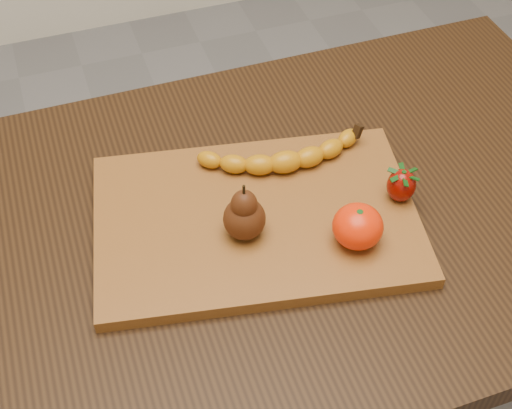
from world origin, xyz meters
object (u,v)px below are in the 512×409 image
object	(u,v)px
pear	(244,210)
mandarin	(358,226)
table	(313,246)
cutting_board	(256,219)

from	to	relation	value
pear	mandarin	world-z (taller)	pear
table	mandarin	bearing A→B (deg)	-81.78
table	mandarin	xyz separation A→B (m)	(0.01, -0.10, 0.15)
table	cutting_board	distance (m)	0.15
table	cutting_board	xyz separation A→B (m)	(-0.10, -0.01, 0.11)
cutting_board	pear	bearing A→B (deg)	-123.41
cutting_board	mandarin	size ratio (longest dim) A/B	6.57
table	cutting_board	world-z (taller)	cutting_board
mandarin	cutting_board	bearing A→B (deg)	141.25
table	cutting_board	size ratio (longest dim) A/B	2.22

